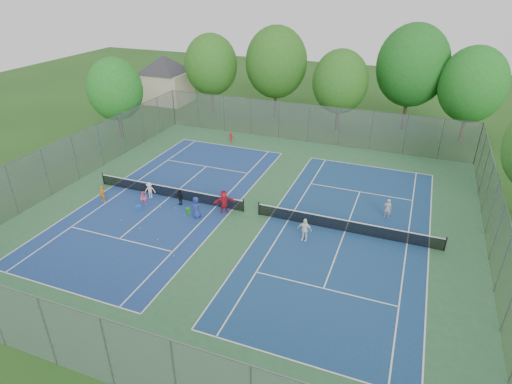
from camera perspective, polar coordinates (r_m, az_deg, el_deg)
ground at (r=31.87m, az=-0.65°, el=-2.85°), size 120.00×120.00×0.00m
court_pad at (r=31.87m, az=-0.65°, el=-2.84°), size 32.00×32.00×0.01m
court_left at (r=34.76m, az=-11.43°, el=-0.66°), size 10.97×23.77×0.01m
court_right at (r=30.34m, az=11.77°, el=-5.18°), size 10.97×23.77×0.01m
net_left at (r=34.56m, az=-11.50°, el=-0.02°), size 12.87×0.10×0.91m
net_right at (r=30.11m, az=11.85°, el=-4.47°), size 12.87×0.10×0.91m
fence_north at (r=45.04m, az=7.00°, el=9.04°), size 32.00×0.10×4.00m
fence_south at (r=19.87m, az=-19.18°, el=-19.68°), size 32.00×0.10×4.00m
fence_west at (r=39.25m, az=-22.97°, el=4.18°), size 0.10×32.00×4.00m
fence_east at (r=29.71m, az=29.45°, el=-4.79°), size 0.10×32.00×4.00m
house at (r=60.29m, az=-12.12°, el=15.54°), size 11.03×11.03×7.30m
tree_nw at (r=54.33m, az=-6.02°, el=16.52°), size 6.40×6.40×9.58m
tree_nl at (r=52.06m, az=2.72°, el=16.88°), size 7.20×7.20×10.69m
tree_nc at (r=48.45m, az=11.17°, el=14.22°), size 6.00×6.00×8.85m
tree_nr at (r=50.35m, az=20.14°, el=15.54°), size 7.60×7.60×11.42m
tree_ne at (r=48.81m, az=26.94°, el=12.63°), size 6.60×6.60×9.77m
tree_side_w at (r=47.30m, az=-18.28°, el=12.88°), size 5.60×5.60×8.47m
ball_crate at (r=33.48m, az=-15.42°, el=-2.02°), size 0.46×0.46×0.33m
ball_hopper at (r=32.01m, az=-9.06°, el=-2.55°), size 0.35×0.35×0.51m
student_a at (r=35.18m, az=-19.82°, el=-0.27°), size 0.53×0.39×1.35m
student_b at (r=33.76m, az=-14.72°, el=-0.84°), size 0.59×0.46×1.17m
student_c at (r=34.75m, az=-13.97°, el=0.24°), size 0.98×0.79×1.33m
student_d at (r=33.24m, az=-10.10°, el=-0.69°), size 0.80×0.48×1.28m
student_e at (r=31.26m, az=-7.99°, el=-2.04°), size 0.87×0.62×1.66m
student_f at (r=31.63m, az=-4.27°, el=-1.31°), size 1.69×1.37×1.81m
child_far_baseline at (r=45.01m, az=-3.33°, el=7.23°), size 0.74×0.47×1.10m
instructor at (r=32.39m, az=17.14°, el=-2.10°), size 0.58×0.40×1.54m
teen_court_b at (r=28.59m, az=6.49°, el=-5.00°), size 0.98×0.44×1.65m
tennis_ball_0 at (r=34.98m, az=-15.10°, el=-0.89°), size 0.07×0.07×0.07m
tennis_ball_1 at (r=31.17m, az=-16.25°, el=-4.77°), size 0.07×0.07×0.07m
tennis_ball_2 at (r=31.91m, az=-9.56°, el=-3.17°), size 0.07×0.07×0.07m
tennis_ball_3 at (r=27.79m, az=-10.91°, el=-8.40°), size 0.07×0.07×0.07m
tennis_ball_4 at (r=29.57m, az=-12.98°, el=-6.22°), size 0.07×0.07×0.07m
tennis_ball_5 at (r=31.08m, az=-15.22°, el=-4.71°), size 0.07×0.07×0.07m
tennis_ball_6 at (r=32.46m, az=-17.57°, el=-3.60°), size 0.07×0.07×0.07m
tennis_ball_7 at (r=33.04m, az=-10.68°, el=-2.13°), size 0.07×0.07×0.07m
tennis_ball_8 at (r=33.38m, az=-12.58°, el=-2.00°), size 0.07×0.07×0.07m
tennis_ball_9 at (r=30.37m, az=-8.09°, el=-4.75°), size 0.07×0.07×0.07m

